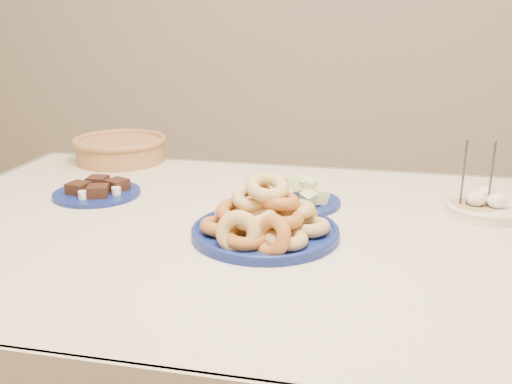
% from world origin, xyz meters
% --- Properties ---
extents(dining_table, '(1.71, 1.11, 0.75)m').
position_xyz_m(dining_table, '(0.00, 0.00, 0.64)').
color(dining_table, brown).
rests_on(dining_table, ground).
extents(donut_platter, '(0.37, 0.37, 0.15)m').
position_xyz_m(donut_platter, '(0.02, -0.06, 0.79)').
color(donut_platter, navy).
rests_on(donut_platter, dining_table).
extents(melon_plate, '(0.28, 0.28, 0.08)m').
position_xyz_m(melon_plate, '(0.06, 0.18, 0.77)').
color(melon_plate, navy).
rests_on(melon_plate, dining_table).
extents(brownie_plate, '(0.24, 0.24, 0.04)m').
position_xyz_m(brownie_plate, '(-0.47, 0.14, 0.76)').
color(brownie_plate, navy).
rests_on(brownie_plate, dining_table).
extents(wicker_basket, '(0.39, 0.39, 0.08)m').
position_xyz_m(wicker_basket, '(-0.57, 0.49, 0.79)').
color(wicker_basket, '#93623B').
rests_on(wicker_basket, dining_table).
extents(candle_holder, '(0.11, 0.11, 0.18)m').
position_xyz_m(candle_holder, '(0.48, 0.19, 0.77)').
color(candle_holder, tan).
rests_on(candle_holder, dining_table).
extents(egg_bowl, '(0.20, 0.20, 0.06)m').
position_xyz_m(egg_bowl, '(0.51, 0.20, 0.77)').
color(egg_bowl, silver).
rests_on(egg_bowl, dining_table).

